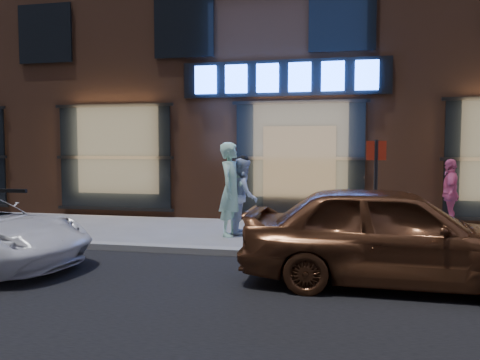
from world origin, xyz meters
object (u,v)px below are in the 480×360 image
object	(u,v)px
man_bowtie	(231,189)
sign_post	(376,188)
gold_sedan	(392,235)
man_cap	(243,196)
passerby	(450,194)

from	to	relation	value
man_bowtie	sign_post	distance (m)	3.24
man_bowtie	gold_sedan	world-z (taller)	man_bowtie
man_cap	sign_post	xyz separation A→B (m)	(2.61, -1.91, 0.39)
passerby	gold_sedan	bearing A→B (deg)	-8.97
man_bowtie	gold_sedan	xyz separation A→B (m)	(2.92, -3.05, -0.30)
man_cap	gold_sedan	size ratio (longest dim) A/B	0.40
passerby	sign_post	size ratio (longest dim) A/B	0.81
man_bowtie	man_cap	bearing A→B (deg)	-22.75
sign_post	passerby	bearing A→B (deg)	60.75
sign_post	gold_sedan	bearing A→B (deg)	-85.60
man_bowtie	man_cap	world-z (taller)	man_bowtie
sign_post	man_bowtie	bearing A→B (deg)	150.36
passerby	sign_post	xyz separation A→B (m)	(-1.94, -3.47, 0.40)
sign_post	man_cap	bearing A→B (deg)	143.87
gold_sedan	man_cap	bearing A→B (deg)	40.24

